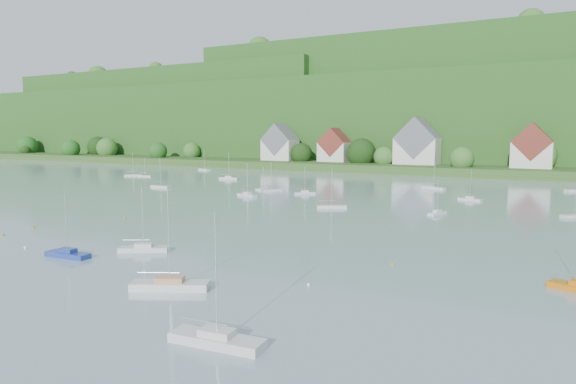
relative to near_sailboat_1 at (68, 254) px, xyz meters
The scene contains 17 objects.
far_shore_strip 168.12m from the near_sailboat_1, 91.15° to the left, with size 600.00×60.00×3.00m, color #28501E.
forested_ridge 237.73m from the near_sailboat_1, 90.72° to the left, with size 620.00×181.22×69.89m.
village_building_0 165.96m from the near_sailboat_1, 110.63° to the left, with size 14.00×10.40×16.00m.
village_building_1 160.81m from the near_sailboat_1, 102.00° to the left, with size 12.00×9.36×14.00m.
village_building_2 156.40m from the near_sailboat_1, 89.40° to the left, with size 16.00×11.44×18.00m.
village_building_3 159.86m from the near_sailboat_1, 74.88° to the left, with size 13.00×10.40×15.50m.
near_sailboat_1 is the anchor object (origin of this frame).
near_sailboat_2 20.10m from the near_sailboat_1, 11.10° to the right, with size 7.63×5.22×10.11m.
near_sailboat_3 8.95m from the near_sailboat_1, 47.91° to the left, with size 6.22×4.68×8.38m.
near_sailboat_4 33.94m from the near_sailboat_1, 21.33° to the right, with size 7.28×2.64×9.62m.
mooring_buoy_0 20.39m from the near_sailboat_1, 167.53° to the left, with size 0.38×0.38×0.38m, color orange.
mooring_buoy_1 8.86m from the near_sailboat_1, behind, with size 0.43×0.43×0.43m, color white.
mooring_buoy_2 39.00m from the near_sailboat_1, 23.17° to the left, with size 0.39×0.39×0.39m, color orange.
mooring_buoy_3 27.90m from the near_sailboat_1, 122.64° to the left, with size 0.42×0.42×0.42m, color orange.
mooring_buoy_4 31.19m from the near_sailboat_1, ahead, with size 0.38×0.38×0.38m, color white.
mooring_buoy_5 23.76m from the near_sailboat_1, 154.25° to the left, with size 0.38×0.38×0.38m, color orange.
far_sailboat_cluster 85.51m from the near_sailboat_1, 83.32° to the left, with size 187.76×74.35×8.71m.
Camera 1 is at (56.33, -8.78, 15.12)m, focal length 32.01 mm.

